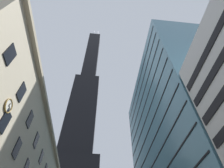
# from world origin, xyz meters

# --- Properties ---
(dark_skyscraper) EXTENTS (27.52, 27.52, 225.16)m
(dark_skyscraper) POSITION_xyz_m (-13.01, 87.57, 68.60)
(dark_skyscraper) COLOR black
(dark_skyscraper) RESTS_ON ground
(glass_office_midrise) EXTENTS (14.97, 40.15, 51.73)m
(glass_office_midrise) POSITION_xyz_m (18.43, 25.24, 25.86)
(glass_office_midrise) COLOR teal
(glass_office_midrise) RESTS_ON ground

